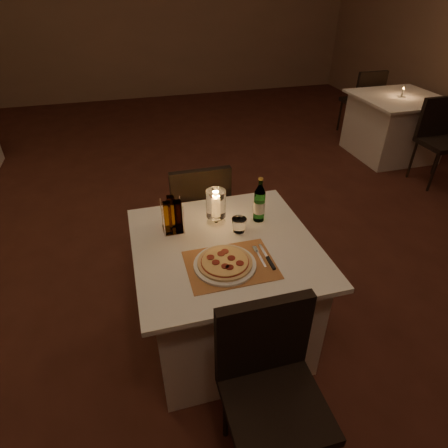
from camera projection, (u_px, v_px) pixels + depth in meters
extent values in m
cube|color=#4C2118|center=(184.00, 267.00, 3.05)|extent=(8.00, 10.00, 0.02)
cube|color=#957057|center=(124.00, 6.00, 6.19)|extent=(8.00, 0.02, 3.00)
cube|color=white|center=(225.00, 294.00, 2.28)|extent=(0.88, 0.88, 0.71)
cube|color=white|center=(225.00, 246.00, 2.07)|extent=(1.00, 1.00, 0.03)
cube|color=black|center=(275.00, 407.00, 1.58)|extent=(0.42, 0.42, 0.05)
cube|color=black|center=(263.00, 337.00, 1.60)|extent=(0.42, 0.05, 0.42)
cylinder|color=black|center=(226.00, 411.00, 1.81)|extent=(0.03, 0.03, 0.44)
cylinder|color=black|center=(290.00, 393.00, 1.89)|extent=(0.03, 0.03, 0.44)
cube|color=black|center=(197.00, 212.00, 2.86)|extent=(0.42, 0.42, 0.05)
cube|color=black|center=(201.00, 198.00, 2.58)|extent=(0.42, 0.05, 0.42)
cylinder|color=black|center=(214.00, 223.00, 3.17)|extent=(0.03, 0.03, 0.44)
cylinder|color=black|center=(174.00, 229.00, 3.09)|extent=(0.03, 0.03, 0.44)
cylinder|color=black|center=(224.00, 246.00, 2.89)|extent=(0.03, 0.03, 0.44)
cylinder|color=black|center=(181.00, 254.00, 2.82)|extent=(0.03, 0.03, 0.44)
cube|color=#AC6C3B|center=(231.00, 265.00, 1.91)|extent=(0.45, 0.34, 0.00)
cylinder|color=white|center=(225.00, 264.00, 1.90)|extent=(0.32, 0.32, 0.01)
cylinder|color=#D8B77F|center=(225.00, 262.00, 1.89)|extent=(0.28, 0.28, 0.01)
cylinder|color=maroon|center=(225.00, 261.00, 1.89)|extent=(0.24, 0.24, 0.00)
cylinder|color=#EACC7F|center=(225.00, 261.00, 1.89)|extent=(0.24, 0.24, 0.00)
cylinder|color=maroon|center=(231.00, 258.00, 1.90)|extent=(0.04, 0.04, 0.00)
cylinder|color=maroon|center=(225.00, 251.00, 1.95)|extent=(0.04, 0.04, 0.00)
cylinder|color=maroon|center=(221.00, 254.00, 1.93)|extent=(0.04, 0.04, 0.00)
cylinder|color=maroon|center=(210.00, 257.00, 1.91)|extent=(0.04, 0.04, 0.00)
cylinder|color=maroon|center=(216.00, 262.00, 1.87)|extent=(0.04, 0.04, 0.00)
cylinder|color=maroon|center=(225.00, 266.00, 1.85)|extent=(0.04, 0.04, 0.00)
cylinder|color=maroon|center=(230.00, 267.00, 1.84)|extent=(0.04, 0.04, 0.00)
cylinder|color=maroon|center=(240.00, 263.00, 1.87)|extent=(0.04, 0.04, 0.00)
cube|color=silver|center=(261.00, 259.00, 1.95)|extent=(0.01, 0.14, 0.00)
cube|color=silver|center=(256.00, 249.00, 2.01)|extent=(0.02, 0.05, 0.00)
cube|color=black|center=(271.00, 263.00, 1.91)|extent=(0.02, 0.10, 0.01)
cube|color=silver|center=(263.00, 251.00, 2.00)|extent=(0.01, 0.12, 0.00)
cylinder|color=#61B15F|center=(259.00, 206.00, 2.21)|extent=(0.06, 0.06, 0.19)
cylinder|color=#61B15F|center=(261.00, 183.00, 2.12)|extent=(0.02, 0.02, 0.04)
cylinder|color=gold|center=(261.00, 179.00, 2.11)|extent=(0.03, 0.03, 0.01)
cylinder|color=silver|center=(259.00, 207.00, 2.21)|extent=(0.07, 0.07, 0.07)
cylinder|color=white|center=(216.00, 223.00, 2.23)|extent=(0.11, 0.11, 0.01)
cylinder|color=white|center=(216.00, 219.00, 2.21)|extent=(0.02, 0.02, 0.04)
cylinder|color=white|center=(216.00, 204.00, 2.15)|extent=(0.12, 0.12, 0.17)
cylinder|color=white|center=(216.00, 206.00, 2.16)|extent=(0.03, 0.03, 0.12)
ellipsoid|color=orange|center=(216.00, 194.00, 2.12)|extent=(0.02, 0.02, 0.03)
cube|color=white|center=(174.00, 229.00, 2.17)|extent=(0.12, 0.12, 0.01)
cylinder|color=white|center=(164.00, 223.00, 2.06)|extent=(0.01, 0.01, 0.18)
cylinder|color=white|center=(184.00, 220.00, 2.09)|extent=(0.01, 0.01, 0.18)
cylinder|color=white|center=(162.00, 212.00, 2.15)|extent=(0.01, 0.01, 0.18)
cylinder|color=white|center=(180.00, 210.00, 2.18)|extent=(0.01, 0.01, 0.18)
cube|color=#BF8C33|center=(168.00, 218.00, 2.08)|extent=(0.04, 0.04, 0.20)
cube|color=#3F1E14|center=(178.00, 217.00, 2.10)|extent=(0.04, 0.04, 0.20)
cube|color=#BF8C33|center=(172.00, 212.00, 2.14)|extent=(0.04, 0.04, 0.20)
cube|color=white|center=(393.00, 128.00, 4.69)|extent=(0.88, 0.88, 0.71)
cube|color=white|center=(401.00, 98.00, 4.48)|extent=(1.00, 1.00, 0.03)
cube|color=black|center=(442.00, 143.00, 3.99)|extent=(0.42, 0.42, 0.05)
cube|color=black|center=(437.00, 117.00, 4.01)|extent=(0.42, 0.05, 0.42)
cylinder|color=black|center=(433.00, 172.00, 3.95)|extent=(0.03, 0.03, 0.44)
cylinder|color=black|center=(412.00, 160.00, 4.22)|extent=(0.03, 0.03, 0.44)
cylinder|color=black|center=(437.00, 156.00, 4.30)|extent=(0.03, 0.03, 0.44)
cube|color=black|center=(360.00, 102.00, 5.27)|extent=(0.42, 0.42, 0.05)
cube|color=black|center=(371.00, 88.00, 4.99)|extent=(0.42, 0.05, 0.42)
cylinder|color=black|center=(360.00, 114.00, 5.57)|extent=(0.03, 0.03, 0.44)
cylinder|color=black|center=(340.00, 116.00, 5.50)|extent=(0.03, 0.03, 0.44)
cylinder|color=black|center=(373.00, 121.00, 5.30)|extent=(0.03, 0.03, 0.44)
cylinder|color=black|center=(352.00, 123.00, 5.23)|extent=(0.03, 0.03, 0.44)
cylinder|color=white|center=(402.00, 93.00, 4.45)|extent=(0.03, 0.03, 0.09)
ellipsoid|color=orange|center=(404.00, 88.00, 4.42)|extent=(0.01, 0.01, 0.02)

